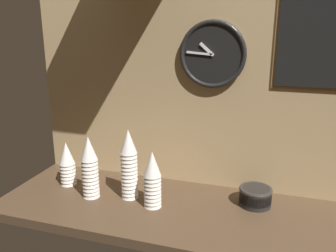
% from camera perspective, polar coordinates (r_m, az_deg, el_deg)
% --- Properties ---
extents(ground_plane, '(1.60, 0.56, 0.04)m').
position_cam_1_polar(ground_plane, '(1.55, 2.48, -13.55)').
color(ground_plane, '#4C3826').
extents(wall_tiled_back, '(1.60, 0.03, 1.05)m').
position_cam_1_polar(wall_tiled_back, '(1.62, 5.21, 8.23)').
color(wall_tiled_back, tan).
rests_on(wall_tiled_back, ground_plane).
extents(cup_stack_far_left, '(0.07, 0.07, 0.21)m').
position_cam_1_polar(cup_stack_far_left, '(1.76, -15.86, -5.82)').
color(cup_stack_far_left, white).
rests_on(cup_stack_far_left, ground_plane).
extents(cup_stack_center, '(0.07, 0.07, 0.25)m').
position_cam_1_polar(cup_stack_center, '(1.49, -2.52, -8.55)').
color(cup_stack_center, white).
rests_on(cup_stack_center, ground_plane).
extents(cup_stack_center_left, '(0.07, 0.07, 0.32)m').
position_cam_1_polar(cup_stack_center_left, '(1.56, -6.27, -6.11)').
color(cup_stack_center_left, white).
rests_on(cup_stack_center_left, ground_plane).
extents(cup_stack_left, '(0.07, 0.07, 0.28)m').
position_cam_1_polar(cup_stack_left, '(1.60, -12.44, -6.46)').
color(cup_stack_left, white).
rests_on(cup_stack_left, ground_plane).
extents(bowl_stack_right, '(0.14, 0.14, 0.08)m').
position_cam_1_polar(bowl_stack_right, '(1.58, 13.83, -10.80)').
color(bowl_stack_right, black).
rests_on(bowl_stack_right, ground_plane).
extents(wall_clock, '(0.29, 0.03, 0.29)m').
position_cam_1_polar(wall_clock, '(1.56, 7.16, 11.33)').
color(wall_clock, black).
extents(menu_board, '(0.44, 0.01, 0.45)m').
position_cam_1_polar(menu_board, '(1.55, 25.17, 13.25)').
color(menu_board, olive).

